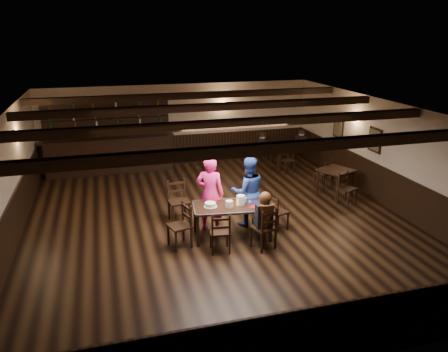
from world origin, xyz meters
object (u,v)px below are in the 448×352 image
object	(u,v)px
dining_table	(232,208)
bar_counter	(110,150)
chair_near_right	(266,226)
woman_pink	(210,194)
man_blue	(248,192)
chair_near_left	(220,230)
cake	(210,205)

from	to	relation	value
dining_table	bar_counter	xyz separation A→B (m)	(-2.43, 5.56, 0.05)
chair_near_right	woman_pink	size ratio (longest dim) A/B	0.53
man_blue	chair_near_left	bearing A→B (deg)	54.44
dining_table	chair_near_left	bearing A→B (deg)	-124.21
dining_table	man_blue	distance (m)	0.76
dining_table	chair_near_left	distance (m)	0.80
chair_near_right	man_blue	distance (m)	1.30
bar_counter	woman_pink	bearing A→B (deg)	-67.89
chair_near_right	woman_pink	world-z (taller)	woman_pink
dining_table	cake	xyz separation A→B (m)	(-0.47, 0.06, 0.11)
chair_near_left	bar_counter	world-z (taller)	bar_counter
chair_near_left	cake	world-z (taller)	chair_near_left
woman_pink	bar_counter	distance (m)	5.48
dining_table	cake	bearing A→B (deg)	172.44
dining_table	cake	distance (m)	0.49
woman_pink	cake	world-z (taller)	woman_pink
chair_near_right	bar_counter	world-z (taller)	bar_counter
chair_near_right	chair_near_left	bearing A→B (deg)	173.42
dining_table	man_blue	bearing A→B (deg)	43.59
chair_near_right	cake	distance (m)	1.31
chair_near_right	woman_pink	xyz separation A→B (m)	(-0.88, 1.25, 0.33)
man_blue	bar_counter	world-z (taller)	bar_counter
chair_near_left	man_blue	xyz separation A→B (m)	(0.98, 1.16, 0.32)
man_blue	cake	size ratio (longest dim) A/B	5.62
dining_table	chair_near_right	bearing A→B (deg)	-55.93
chair_near_right	man_blue	world-z (taller)	man_blue
woman_pink	man_blue	distance (m)	0.91
man_blue	bar_counter	xyz separation A→B (m)	(-2.97, 5.05, -0.10)
chair_near_left	chair_near_right	xyz separation A→B (m)	(0.95, -0.11, 0.03)
woman_pink	man_blue	xyz separation A→B (m)	(0.91, 0.02, -0.05)
dining_table	bar_counter	bearing A→B (deg)	113.60
cake	bar_counter	world-z (taller)	bar_counter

